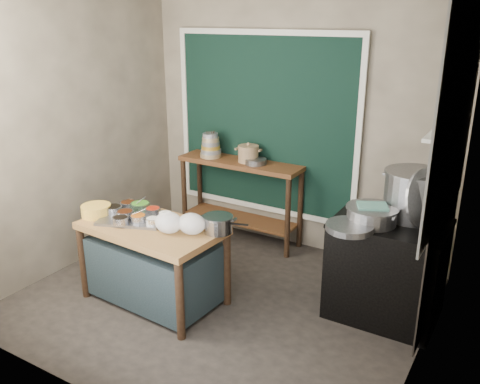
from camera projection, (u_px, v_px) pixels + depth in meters
The scene contains 30 objects.
floor at pixel (220, 301), 4.71m from camera, with size 3.50×3.00×0.02m, color #302924.
back_wall at pixel (295, 123), 5.47m from camera, with size 3.50×0.02×2.80m, color gray.
left_wall at pixel (72, 131), 5.10m from camera, with size 0.02×3.00×2.80m, color gray.
right_wall at pixel (438, 189), 3.39m from camera, with size 0.02×3.00×2.80m, color gray.
curtain_panel at pixel (265, 125), 5.62m from camera, with size 2.10×0.02×1.90m, color black.
curtain_frame at pixel (264, 125), 5.61m from camera, with size 2.22×0.03×2.02m, color beige, non-canonical shape.
tile_panel at pixel (457, 109), 3.70m from camera, with size 0.02×1.70×1.70m, color #B2B2AA.
soot_patch at pixel (440, 247), 4.16m from camera, with size 0.01×1.30×1.30m, color black.
wall_shelf at pixel (445, 134), 4.08m from camera, with size 0.22×0.70×0.03m, color beige.
prep_table at pixel (154, 263), 4.59m from camera, with size 1.25×0.72×0.75m, color brown.
back_counter at pixel (240, 200), 5.85m from camera, with size 1.45×0.40×0.95m, color #563318.
stove_block at pixel (386, 271), 4.36m from camera, with size 0.90×0.68×0.85m, color black.
stove_top at pixel (391, 223), 4.21m from camera, with size 0.92×0.69×0.03m, color black.
condiment_tray at pixel (134, 218), 4.59m from camera, with size 0.58×0.41×0.03m, color gray.
condiment_bowls at pixel (135, 212), 4.61m from camera, with size 0.64×0.49×0.07m.
yellow_basin at pixel (96, 210), 4.66m from camera, with size 0.27×0.27×0.10m, color #EEA248.
saucepan at pixel (218, 224), 4.31m from camera, with size 0.27×0.27×0.15m, color gray, non-canonical shape.
plastic_bag_a at pixel (169, 222), 4.29m from camera, with size 0.24×0.21×0.18m, color white.
plastic_bag_b at pixel (192, 224), 4.27m from camera, with size 0.24×0.21×0.18m, color white.
bowl_stack at pixel (211, 147), 5.82m from camera, with size 0.24×0.24×0.28m.
utensil_cup at pixel (210, 153), 5.85m from camera, with size 0.16×0.16×0.09m, color gray.
ceramic_crock at pixel (248, 155), 5.63m from camera, with size 0.25×0.25×0.17m, color #947451, non-canonical shape.
wide_bowl at pixel (256, 161), 5.57m from camera, with size 0.24×0.24×0.06m, color gray.
stock_pot at pixel (414, 195), 4.24m from camera, with size 0.52×0.52×0.41m, color gray, non-canonical shape.
pot_lid at pixel (424, 198), 4.04m from camera, with size 0.49×0.49×0.02m, color gray.
steamer at pixel (372, 215), 4.16m from camera, with size 0.44×0.44×0.14m, color gray, non-canonical shape.
green_cloth at pixel (373, 206), 4.13m from camera, with size 0.24×0.18×0.02m, color #508871.
shallow_pan at pixel (350, 227), 4.04m from camera, with size 0.38×0.38×0.05m, color gray.
shelf_bowl_stack at pixel (445, 127), 3.99m from camera, with size 0.15×0.15×0.12m.
shelf_bowl_green at pixel (450, 124), 4.21m from camera, with size 0.15×0.15×0.05m, color gray.
Camera 1 is at (2.27, -3.43, 2.51)m, focal length 38.00 mm.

